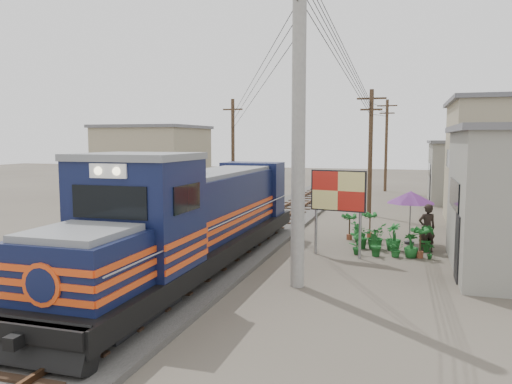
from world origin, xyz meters
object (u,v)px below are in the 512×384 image
(billboard, at_px, (338,193))
(vendor, at_px, (427,228))
(locomotive, at_px, (194,221))
(market_umbrella, at_px, (411,197))

(billboard, bearing_deg, vendor, 39.07)
(locomotive, relative_size, vendor, 8.22)
(market_umbrella, bearing_deg, vendor, -66.42)
(billboard, height_order, vendor, billboard)
(billboard, xyz_separation_m, vendor, (3.14, 1.67, -1.40))
(market_umbrella, relative_size, vendor, 1.42)
(billboard, height_order, market_umbrella, billboard)
(billboard, bearing_deg, market_umbrella, 61.45)
(locomotive, relative_size, billboard, 4.81)
(market_umbrella, distance_m, vendor, 1.81)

